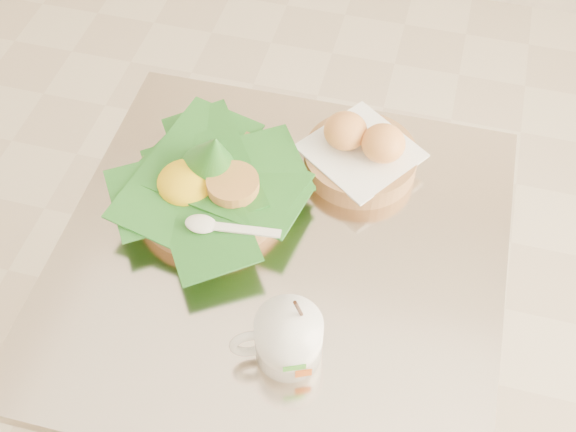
% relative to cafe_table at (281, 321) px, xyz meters
% --- Properties ---
extents(floor, '(3.60, 3.60, 0.00)m').
position_rel_cafe_table_xyz_m(floor, '(-0.18, 0.02, -0.53)').
color(floor, beige).
rests_on(floor, ground).
extents(cafe_table, '(0.71, 0.71, 0.75)m').
position_rel_cafe_table_xyz_m(cafe_table, '(0.00, 0.00, 0.00)').
color(cafe_table, gray).
rests_on(cafe_table, floor).
extents(rice_basket, '(0.32, 0.32, 0.16)m').
position_rel_cafe_table_xyz_m(rice_basket, '(-0.14, 0.08, 0.26)').
color(rice_basket, '#AF814B').
rests_on(rice_basket, cafe_table).
extents(bread_basket, '(0.23, 0.23, 0.10)m').
position_rel_cafe_table_xyz_m(bread_basket, '(0.09, 0.21, 0.26)').
color(bread_basket, '#AF814B').
rests_on(bread_basket, cafe_table).
extents(coffee_mug, '(0.13, 0.10, 0.16)m').
position_rel_cafe_table_xyz_m(coffee_mug, '(0.05, -0.16, 0.26)').
color(coffee_mug, white).
rests_on(coffee_mug, cafe_table).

